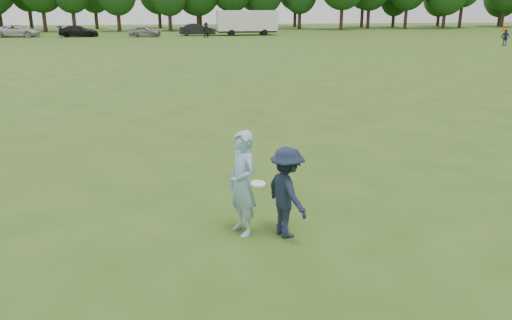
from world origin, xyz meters
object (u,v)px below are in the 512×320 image
(car_c, at_px, (18,31))
(car_d, at_px, (79,31))
(defender, at_px, (287,192))
(cargo_trailer, at_px, (247,22))
(player_far_c, at_px, (504,31))
(field_cone, at_px, (424,41))
(player_far_b, at_px, (505,38))
(player_far_d, at_px, (206,30))
(car_f, at_px, (197,30))
(thrower, at_px, (242,183))
(car_e, at_px, (145,31))

(car_c, relative_size, car_d, 1.12)
(defender, relative_size, cargo_trailer, 0.18)
(player_far_c, height_order, field_cone, player_far_c)
(player_far_b, height_order, player_far_d, player_far_d)
(car_d, height_order, field_cone, car_d)
(car_f, xyz_separation_m, cargo_trailer, (6.63, 0.08, 1.00))
(field_cone, bearing_deg, thrower, -120.18)
(player_far_b, bearing_deg, car_d, -142.64)
(thrower, xyz_separation_m, car_d, (-13.43, 59.71, -0.26))
(thrower, bearing_deg, player_far_d, 154.51)
(player_far_d, bearing_deg, car_e, 128.83)
(car_f, bearing_deg, player_far_d, -166.33)
(car_d, bearing_deg, player_far_b, -116.82)
(car_c, relative_size, car_f, 1.14)
(field_cone, bearing_deg, car_c, 159.60)
(field_cone, bearing_deg, player_far_b, -41.37)
(player_far_b, xyz_separation_m, player_far_d, (-28.59, 17.67, 0.11))
(player_far_b, xyz_separation_m, car_c, (-52.15, 22.40, -0.07))
(cargo_trailer, bearing_deg, player_far_b, -43.68)
(car_d, height_order, car_e, car_d)
(car_c, bearing_deg, player_far_d, -98.87)
(cargo_trailer, bearing_deg, thrower, -97.80)
(player_far_d, distance_m, cargo_trailer, 7.12)
(player_far_b, xyz_separation_m, player_far_c, (7.23, 10.75, -0.00))
(player_far_b, height_order, car_e, player_far_b)
(player_far_d, distance_m, car_c, 24.02)
(player_far_d, height_order, car_d, player_far_d)
(thrower, height_order, car_c, thrower)
(thrower, height_order, car_e, thrower)
(player_far_d, bearing_deg, car_c, 135.45)
(defender, height_order, car_d, defender)
(thrower, height_order, player_far_b, thrower)
(player_far_b, height_order, car_f, player_far_b)
(player_far_b, height_order, car_c, player_far_b)
(field_cone, bearing_deg, player_far_c, 22.92)
(car_e, height_order, car_f, car_f)
(player_far_b, relative_size, car_d, 0.34)
(defender, relative_size, car_d, 0.34)
(car_d, xyz_separation_m, car_f, (15.03, 0.30, 0.08))
(player_far_b, distance_m, field_cone, 7.89)
(defender, relative_size, field_cone, 5.51)
(defender, height_order, field_cone, defender)
(player_far_d, height_order, cargo_trailer, cargo_trailer)
(player_far_c, distance_m, car_f, 38.40)
(player_far_b, xyz_separation_m, car_e, (-36.24, 20.15, -0.14))
(thrower, distance_m, cargo_trailer, 60.66)
(thrower, distance_m, player_far_d, 55.94)
(car_c, bearing_deg, player_far_c, -98.63)
(player_far_c, distance_m, player_far_d, 36.49)
(car_e, bearing_deg, player_far_b, -111.18)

